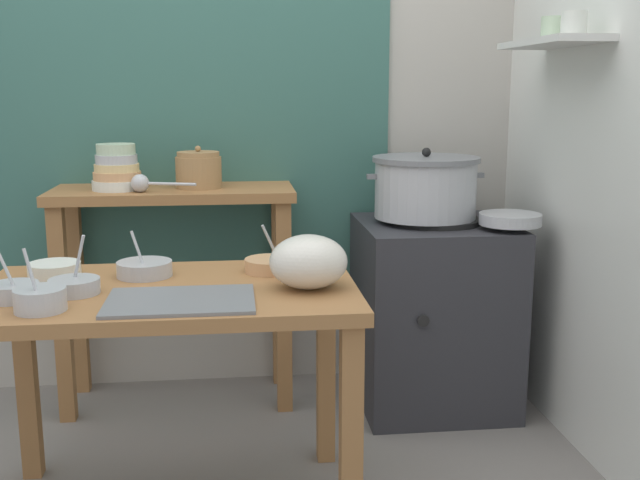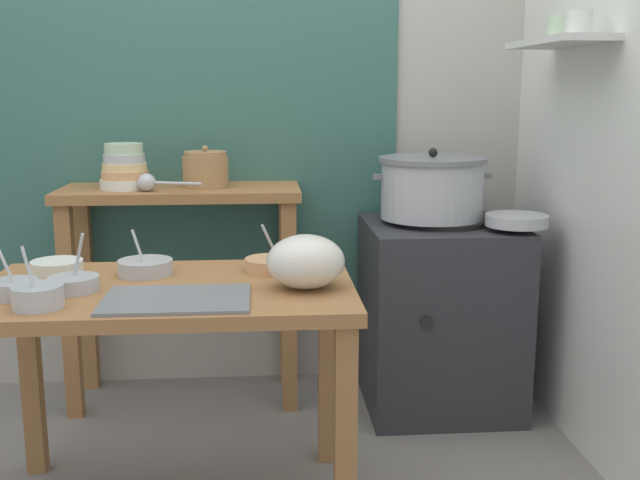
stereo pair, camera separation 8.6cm
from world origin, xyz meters
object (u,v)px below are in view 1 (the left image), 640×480
prep_bowl_0 (54,269)px  prep_bowl_2 (145,268)px  wide_pan (510,219)px  prep_bowl_3 (74,285)px  ladle (142,183)px  prep_bowl_1 (40,298)px  back_shelf_table (175,242)px  plastic_bag (308,262)px  stove_block (433,313)px  prep_bowl_5 (14,291)px  serving_tray (180,301)px  clay_pot (199,170)px  bowl_stack_enamel (117,169)px  prep_bowl_4 (270,264)px  prep_table (170,323)px  steamer_pot (425,187)px

prep_bowl_0 → prep_bowl_2: size_ratio=0.94×
wide_pan → prep_bowl_3: (-1.50, -0.61, -0.06)m
ladle → prep_bowl_1: bearing=-99.5°
back_shelf_table → ladle: bearing=-134.3°
back_shelf_table → prep_bowl_1: back_shelf_table is taller
plastic_bag → prep_bowl_3: prep_bowl_3 is taller
stove_block → prep_bowl_5: prep_bowl_5 is taller
stove_block → prep_bowl_3: prep_bowl_3 is taller
plastic_bag → prep_bowl_3: bearing=178.6°
serving_tray → prep_bowl_1: size_ratio=2.38×
clay_pot → ladle: clay_pot is taller
back_shelf_table → prep_bowl_0: 0.77m
bowl_stack_enamel → prep_bowl_2: bearing=-76.2°
prep_bowl_0 → wide_pan: bearing=13.8°
serving_tray → plastic_bag: bearing=17.0°
bowl_stack_enamel → serving_tray: bearing=-73.5°
serving_tray → prep_bowl_0: prep_bowl_0 is taller
stove_block → prep_bowl_2: bearing=-151.1°
clay_pot → serving_tray: clay_pot is taller
clay_pot → prep_bowl_2: size_ratio=1.08×
prep_bowl_3 → prep_bowl_4: size_ratio=1.04×
ladle → prep_table: bearing=-78.8°
back_shelf_table → prep_bowl_2: back_shelf_table is taller
prep_bowl_2 → prep_bowl_4: bearing=2.3°
stove_block → prep_bowl_0: 1.52m
bowl_stack_enamel → prep_bowl_3: bowl_stack_enamel is taller
back_shelf_table → prep_bowl_3: 0.94m
prep_bowl_2 → wide_pan: bearing=17.6°
serving_tray → plastic_bag: 0.38m
stove_block → bowl_stack_enamel: bearing=175.0°
prep_bowl_5 → stove_block: bearing=30.5°
prep_table → clay_pot: (0.06, 0.87, 0.36)m
bowl_stack_enamel → prep_bowl_1: bearing=-93.0°
clay_pot → bowl_stack_enamel: bowl_stack_enamel is taller
serving_tray → prep_bowl_5: size_ratio=2.53×
prep_bowl_1 → prep_bowl_4: 0.72m
steamer_pot → serving_tray: bearing=-134.6°
stove_block → plastic_bag: (-0.60, -0.80, 0.42)m
ladle → prep_bowl_4: ladle is taller
prep_bowl_3 → prep_bowl_0: bearing=115.7°
prep_table → plastic_bag: plastic_bag is taller
clay_pot → prep_bowl_1: size_ratio=1.09×
steamer_pot → serving_tray: size_ratio=1.19×
prep_table → prep_bowl_0: prep_bowl_0 is taller
back_shelf_table → plastic_bag: 1.04m
bowl_stack_enamel → wide_pan: size_ratio=0.83×
wide_pan → prep_bowl_2: bearing=-162.4°
back_shelf_table → wide_pan: 1.33m
clay_pot → bowl_stack_enamel: size_ratio=0.93×
back_shelf_table → stove_block: 1.09m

